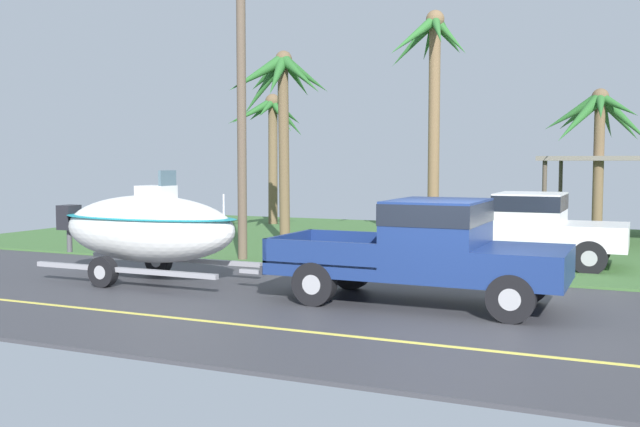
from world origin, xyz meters
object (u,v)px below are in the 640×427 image
Objects in this scene: palm_tree_mid at (281,92)px; palm_tree_far_left at (271,126)px; palm_tree_near_left at (597,125)px; palm_tree_near_right at (432,73)px; utility_pole at (241,101)px; pickup_truck_towing at (436,247)px; parked_pickup_background at (529,226)px; boat_on_trailer at (148,228)px.

palm_tree_far_left is at bearing 120.10° from palm_tree_mid.
palm_tree_near_right is at bearing -164.80° from palm_tree_near_left.
utility_pole is at bearing -66.25° from palm_tree_far_left.
pickup_truck_towing is 0.92× the size of palm_tree_mid.
pickup_truck_towing reaches higher than parked_pickup_background.
boat_on_trailer is at bearing -73.03° from palm_tree_far_left.
palm_tree_mid is at bearing -156.37° from palm_tree_near_right.
boat_on_trailer is at bearing -93.65° from utility_pole.
palm_tree_far_left is (-4.19, 13.72, 2.91)m from boat_on_trailer.
palm_tree_far_left reaches higher than palm_tree_near_left.
palm_tree_near_right reaches higher than boat_on_trailer.
palm_tree_near_right is (-2.63, 9.27, 4.27)m from pickup_truck_towing.
utility_pole is (0.76, -3.72, -0.57)m from palm_tree_mid.
pickup_truck_towing is at bearing -101.24° from palm_tree_near_left.
boat_on_trailer is at bearing 180.00° from pickup_truck_towing.
palm_tree_mid is (-7.76, 1.64, 3.74)m from parked_pickup_background.
pickup_truck_towing is 5.81m from parked_pickup_background.
palm_tree_near_right is 1.20× the size of palm_tree_mid.
palm_tree_near_left reaches higher than boat_on_trailer.
boat_on_trailer is 1.17× the size of palm_tree_near_left.
pickup_truck_towing is 0.77× the size of palm_tree_near_right.
palm_tree_mid reaches higher than boat_on_trailer.
palm_tree_near_left is at bearing 51.17° from boat_on_trailer.
palm_tree_near_right reaches higher than parked_pickup_background.
palm_tree_far_left is (-10.58, 13.72, 3.01)m from pickup_truck_towing.
palm_tree_near_right reaches higher than palm_tree_far_left.
utility_pole reaches higher than palm_tree_near_left.
parked_pickup_background is at bearing 16.53° from utility_pole.
palm_tree_near_left is at bearing 78.76° from pickup_truck_towing.
palm_tree_near_left is at bearing 75.28° from parked_pickup_background.
pickup_truck_towing is 17.59m from palm_tree_far_left.
palm_tree_far_left is (-12.68, 3.16, 0.38)m from palm_tree_near_left.
palm_tree_near_right reaches higher than palm_tree_near_left.
palm_tree_near_right is 4.71m from palm_tree_mid.
boat_on_trailer reaches higher than parked_pickup_background.
parked_pickup_background is at bearing 38.48° from boat_on_trailer.
palm_tree_far_left is at bearing 106.97° from boat_on_trailer.
palm_tree_near_left reaches higher than pickup_truck_towing.
palm_tree_far_left is 0.67× the size of utility_pole.
utility_pole is (-3.53, -5.60, -1.14)m from palm_tree_near_right.
boat_on_trailer is (-6.40, 0.00, 0.11)m from pickup_truck_towing.
palm_tree_near_left is 10.77m from utility_pole.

